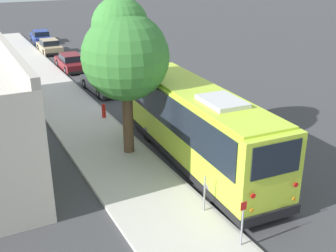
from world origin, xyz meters
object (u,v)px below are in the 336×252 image
street_tree (124,51)px  sign_post_far (204,194)px  parked_sedan_tan (50,46)px  shuttle_bus (198,123)px  sign_post_near (242,223)px  parked_sedan_maroon (71,62)px  parked_sedan_gray (102,83)px  fire_hydrant (104,110)px  parked_sedan_blue (41,37)px

street_tree → sign_post_far: size_ratio=5.08×
parked_sedan_tan → street_tree: size_ratio=0.60×
shuttle_bus → sign_post_near: size_ratio=6.98×
parked_sedan_maroon → parked_sedan_gray: bearing=-177.4°
fire_hydrant → sign_post_far: bearing=-179.8°
shuttle_bus → parked_sedan_gray: shuttle_bus is taller
parked_sedan_gray → sign_post_near: bearing=172.3°
shuttle_bus → sign_post_near: bearing=165.3°
parked_sedan_tan → parked_sedan_maroon: bearing=-179.1°
parked_sedan_gray → parked_sedan_tan: bearing=-1.1°
sign_post_near → parked_sedan_maroon: bearing=-3.2°
parked_sedan_gray → parked_sedan_maroon: 7.06m
parked_sedan_tan → fire_hydrant: parked_sedan_tan is taller
parked_sedan_tan → sign_post_near: (-32.32, 1.33, 0.36)m
parked_sedan_blue → fire_hydrant: (-25.25, 1.73, -0.04)m
parked_sedan_gray → sign_post_near: size_ratio=2.81×
parked_sedan_maroon → parked_sedan_tan: 7.33m
sign_post_near → sign_post_far: 2.19m
parked_sedan_gray → parked_sedan_blue: size_ratio=0.93×
parked_sedan_tan → sign_post_near: bearing=178.0°
parked_sedan_tan → parked_sedan_gray: bearing=-178.3°
parked_sedan_gray → parked_sedan_blue: bearing=-2.6°
sign_post_near → sign_post_far: size_ratio=1.15×
parked_sedan_gray → sign_post_near: (-17.94, 1.66, 0.34)m
parked_sedan_tan → fire_hydrant: (-19.52, 1.37, -0.04)m
parked_sedan_maroon → fire_hydrant: 12.27m
street_tree → sign_post_far: (-5.94, -0.48, -4.00)m
parked_sedan_maroon → parked_sedan_blue: 13.07m
shuttle_bus → parked_sedan_gray: size_ratio=2.48×
parked_sedan_tan → sign_post_far: size_ratio=3.05×
parked_sedan_maroon → parked_sedan_blue: size_ratio=0.95×
parked_sedan_tan → parked_sedan_blue: bearing=-3.3°
sign_post_far → parked_sedan_maroon: bearing=-3.5°
parked_sedan_gray → sign_post_far: 15.84m
sign_post_far → parked_sedan_tan: bearing=-2.5°
shuttle_bus → fire_hydrant: (7.01, 1.89, -1.37)m
parked_sedan_gray → parked_sedan_blue: 20.12m
parked_sedan_gray → shuttle_bus: bearing=178.5°
street_tree → sign_post_near: street_tree is taller
fire_hydrant → parked_sedan_gray: bearing=-18.3°
parked_sedan_gray → street_tree: size_ratio=0.64×
parked_sedan_blue → street_tree: bearing=179.0°
parked_sedan_gray → fire_hydrant: (-5.13, 1.70, -0.06)m
parked_sedan_maroon → parked_sedan_blue: parked_sedan_maroon is taller
parked_sedan_gray → parked_sedan_tan: size_ratio=1.06×
parked_sedan_tan → sign_post_far: 30.17m
parked_sedan_maroon → sign_post_near: bearing=177.3°
sign_post_far → parked_sedan_gray: bearing=-6.0°
parked_sedan_blue → sign_post_near: bearing=-179.4°
sign_post_far → fire_hydrant: (10.62, 0.03, -0.28)m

